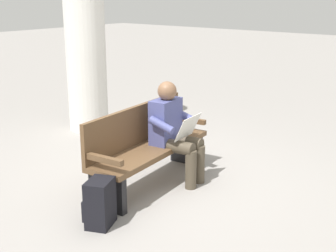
{
  "coord_description": "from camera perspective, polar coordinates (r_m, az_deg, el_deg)",
  "views": [
    {
      "loc": [
        3.76,
        3.28,
        2.16
      ],
      "look_at": [
        -0.11,
        0.15,
        0.7
      ],
      "focal_mm": 49.42,
      "sensor_mm": 36.0,
      "label": 1
    }
  ],
  "objects": [
    {
      "name": "backpack",
      "position": [
        4.48,
        -8.45,
        -9.42
      ],
      "size": [
        0.36,
        0.34,
        0.46
      ],
      "rotation": [
        0.0,
        0.0,
        3.56
      ],
      "color": "black",
      "rests_on": "ground"
    },
    {
      "name": "ground_plane",
      "position": [
        5.44,
        -2.0,
        -7.08
      ],
      "size": [
        40.0,
        40.0,
        0.0
      ],
      "primitive_type": "plane",
      "color": "gray"
    },
    {
      "name": "person_seated",
      "position": [
        5.32,
        0.73,
        -0.41
      ],
      "size": [
        0.6,
        0.6,
        1.18
      ],
      "rotation": [
        0.0,
        0.0,
        0.12
      ],
      "color": "#474C84",
      "rests_on": "ground"
    },
    {
      "name": "bench_near",
      "position": [
        5.31,
        -2.68,
        -2.36
      ],
      "size": [
        1.84,
        0.69,
        0.9
      ],
      "rotation": [
        0.0,
        0.0,
        0.12
      ],
      "color": "brown",
      "rests_on": "ground"
    },
    {
      "name": "support_pillar",
      "position": [
        7.37,
        -10.24,
        11.57
      ],
      "size": [
        0.62,
        0.62,
        3.16
      ],
      "primitive_type": "cylinder",
      "color": "silver",
      "rests_on": "ground"
    }
  ]
}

